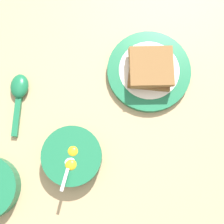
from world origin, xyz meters
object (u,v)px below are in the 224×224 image
(toast_sandwich, at_px, (151,68))
(soup_spoon, at_px, (19,92))
(toast_plate, at_px, (149,71))
(egg_bowl, at_px, (72,156))

(toast_sandwich, bearing_deg, soup_spoon, -6.91)
(toast_plate, xyz_separation_m, soup_spoon, (0.33, -0.04, 0.00))
(toast_sandwich, distance_m, soup_spoon, 0.33)
(egg_bowl, height_order, toast_plate, egg_bowl)
(egg_bowl, relative_size, toast_sandwich, 1.07)
(egg_bowl, distance_m, soup_spoon, 0.21)
(toast_plate, height_order, soup_spoon, soup_spoon)
(egg_bowl, bearing_deg, toast_sandwich, -147.44)
(toast_sandwich, bearing_deg, egg_bowl, 32.56)
(soup_spoon, bearing_deg, toast_sandwich, 173.09)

